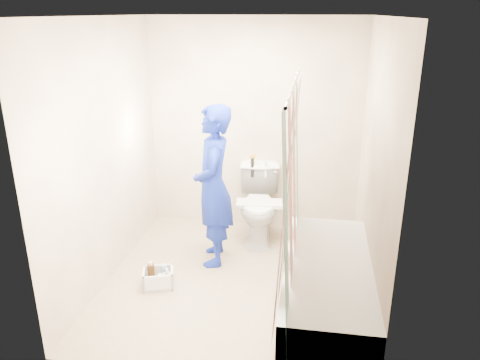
% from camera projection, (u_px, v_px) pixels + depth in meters
% --- Properties ---
extents(floor, '(2.60, 2.60, 0.00)m').
position_uv_depth(floor, '(235.00, 280.00, 4.50)').
color(floor, tan).
rests_on(floor, ground).
extents(ceiling, '(2.40, 2.60, 0.02)m').
position_uv_depth(ceiling, '(234.00, 16.00, 3.68)').
color(ceiling, white).
rests_on(ceiling, wall_back).
extents(wall_back, '(2.40, 0.02, 2.40)m').
position_uv_depth(wall_back, '(254.00, 127.00, 5.30)').
color(wall_back, beige).
rests_on(wall_back, ground).
extents(wall_front, '(2.40, 0.02, 2.40)m').
position_uv_depth(wall_front, '(198.00, 224.00, 2.88)').
color(wall_front, beige).
rests_on(wall_front, ground).
extents(wall_left, '(0.02, 2.60, 2.40)m').
position_uv_depth(wall_left, '(105.00, 155.00, 4.27)').
color(wall_left, beige).
rests_on(wall_left, ground).
extents(wall_right, '(0.02, 2.60, 2.40)m').
position_uv_depth(wall_right, '(375.00, 168.00, 3.91)').
color(wall_right, beige).
rests_on(wall_right, ground).
extents(bathtub, '(0.70, 1.75, 0.50)m').
position_uv_depth(bathtub, '(326.00, 288.00, 3.88)').
color(bathtub, white).
rests_on(bathtub, ground).
extents(curtain_rod, '(0.02, 1.90, 0.02)m').
position_uv_depth(curtain_rod, '(295.00, 83.00, 3.36)').
color(curtain_rod, silver).
rests_on(curtain_rod, wall_back).
extents(shower_curtain, '(0.06, 1.75, 1.80)m').
position_uv_depth(shower_curtain, '(290.00, 202.00, 3.68)').
color(shower_curtain, white).
rests_on(shower_curtain, curtain_rod).
extents(toilet, '(0.54, 0.84, 0.81)m').
position_uv_depth(toilet, '(259.00, 205.00, 5.21)').
color(toilet, white).
rests_on(toilet, ground).
extents(tank_lid, '(0.52, 0.27, 0.04)m').
position_uv_depth(tank_lid, '(259.00, 203.00, 5.06)').
color(tank_lid, white).
rests_on(tank_lid, toilet).
extents(tank_internals, '(0.20, 0.06, 0.26)m').
position_uv_depth(tank_internals, '(256.00, 165.00, 5.28)').
color(tank_internals, black).
rests_on(tank_internals, toilet).
extents(plumber, '(0.50, 0.66, 1.62)m').
position_uv_depth(plumber, '(213.00, 187.00, 4.60)').
color(plumber, '#0F1499').
rests_on(plumber, ground).
extents(cleaning_caddy, '(0.33, 0.29, 0.21)m').
position_uv_depth(cleaning_caddy, '(159.00, 279.00, 4.37)').
color(cleaning_caddy, white).
rests_on(cleaning_caddy, ground).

